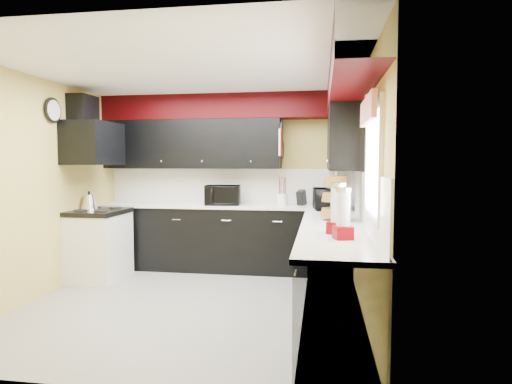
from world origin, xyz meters
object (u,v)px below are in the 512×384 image
toaster_oven (223,195)px  utensil_crock (282,199)px  microwave (327,199)px  knife_block (301,198)px  kettle (89,202)px

toaster_oven → utensil_crock: (0.84, 0.07, -0.06)m
toaster_oven → microwave: toaster_oven is taller
utensil_crock → knife_block: size_ratio=0.78×
microwave → knife_block: microwave is taller
utensil_crock → kettle: bearing=-165.4°
microwave → knife_block: bearing=29.7°
toaster_oven → microwave: 1.50m
microwave → kettle: (-3.13, -0.21, -0.06)m
microwave → knife_block: 0.59m
microwave → kettle: bearing=87.2°
toaster_oven → utensil_crock: 0.84m
knife_block → kettle: knife_block is taller
utensil_crock → toaster_oven: bearing=-175.5°
toaster_oven → knife_block: (1.10, 0.10, -0.03)m
knife_block → kettle: (-2.78, -0.69, -0.03)m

